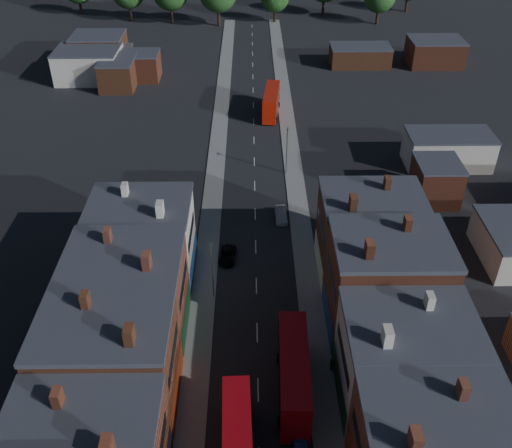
{
  "coord_description": "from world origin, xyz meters",
  "views": [
    {
      "loc": [
        -0.6,
        -21.7,
        47.06
      ],
      "look_at": [
        0.0,
        36.24,
        6.44
      ],
      "focal_mm": 40.0,
      "sensor_mm": 36.0,
      "label": 1
    }
  ],
  "objects_px": {
    "ped_3": "(331,364)",
    "car_3": "(281,216)",
    "bus_0": "(237,443)",
    "bus_1": "(294,374)",
    "car_2": "(227,255)",
    "car_1": "(301,446)",
    "bus_2": "(271,102)"
  },
  "relations": [
    {
      "from": "ped_3",
      "to": "bus_0",
      "type": "bearing_deg",
      "value": 147.13
    },
    {
      "from": "bus_0",
      "to": "car_3",
      "type": "height_order",
      "value": "bus_0"
    },
    {
      "from": "bus_0",
      "to": "car_2",
      "type": "height_order",
      "value": "bus_0"
    },
    {
      "from": "ped_3",
      "to": "car_3",
      "type": "bearing_deg",
      "value": 17.86
    },
    {
      "from": "bus_2",
      "to": "car_2",
      "type": "bearing_deg",
      "value": -92.91
    },
    {
      "from": "car_2",
      "to": "ped_3",
      "type": "xyz_separation_m",
      "value": [
        11.5,
        -18.88,
        0.29
      ]
    },
    {
      "from": "bus_1",
      "to": "ped_3",
      "type": "height_order",
      "value": "bus_1"
    },
    {
      "from": "bus_2",
      "to": "car_3",
      "type": "xyz_separation_m",
      "value": [
        0.26,
        -36.71,
        -2.06
      ]
    },
    {
      "from": "ped_3",
      "to": "bus_2",
      "type": "bearing_deg",
      "value": 13.59
    },
    {
      "from": "bus_1",
      "to": "ped_3",
      "type": "relative_size",
      "value": 7.91
    },
    {
      "from": "bus_1",
      "to": "car_3",
      "type": "relative_size",
      "value": 2.96
    },
    {
      "from": "bus_0",
      "to": "bus_2",
      "type": "height_order",
      "value": "bus_2"
    },
    {
      "from": "car_3",
      "to": "bus_0",
      "type": "bearing_deg",
      "value": -99.88
    },
    {
      "from": "bus_0",
      "to": "car_1",
      "type": "xyz_separation_m",
      "value": [
        5.72,
        1.01,
        -1.98
      ]
    },
    {
      "from": "car_3",
      "to": "ped_3",
      "type": "bearing_deg",
      "value": -83.49
    },
    {
      "from": "bus_0",
      "to": "car_2",
      "type": "xyz_separation_m",
      "value": [
        -1.88,
        29.29,
        -2.0
      ]
    },
    {
      "from": "car_3",
      "to": "ped_3",
      "type": "relative_size",
      "value": 2.67
    },
    {
      "from": "bus_0",
      "to": "car_3",
      "type": "distance_m",
      "value": 38.95
    },
    {
      "from": "bus_2",
      "to": "car_1",
      "type": "bearing_deg",
      "value": -83.64
    },
    {
      "from": "bus_0",
      "to": "bus_1",
      "type": "xyz_separation_m",
      "value": [
        5.42,
        7.46,
        0.28
      ]
    },
    {
      "from": "bus_0",
      "to": "car_2",
      "type": "bearing_deg",
      "value": 91.77
    },
    {
      "from": "bus_1",
      "to": "car_2",
      "type": "height_order",
      "value": "bus_1"
    },
    {
      "from": "bus_0",
      "to": "ped_3",
      "type": "distance_m",
      "value": 14.28
    },
    {
      "from": "car_3",
      "to": "car_1",
      "type": "bearing_deg",
      "value": -91.41
    },
    {
      "from": "bus_1",
      "to": "car_3",
      "type": "xyz_separation_m",
      "value": [
        0.26,
        31.02,
        -2.28
      ]
    },
    {
      "from": "bus_1",
      "to": "car_2",
      "type": "relative_size",
      "value": 2.81
    },
    {
      "from": "car_2",
      "to": "bus_0",
      "type": "bearing_deg",
      "value": -81.11
    },
    {
      "from": "car_1",
      "to": "car_2",
      "type": "xyz_separation_m",
      "value": [
        -7.6,
        28.28,
        -0.02
      ]
    },
    {
      "from": "car_1",
      "to": "car_3",
      "type": "distance_m",
      "value": 37.47
    },
    {
      "from": "car_2",
      "to": "car_3",
      "type": "xyz_separation_m",
      "value": [
        7.56,
        9.19,
        -0.01
      ]
    },
    {
      "from": "bus_1",
      "to": "car_1",
      "type": "distance_m",
      "value": 6.84
    },
    {
      "from": "car_1",
      "to": "car_2",
      "type": "relative_size",
      "value": 0.86
    }
  ]
}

